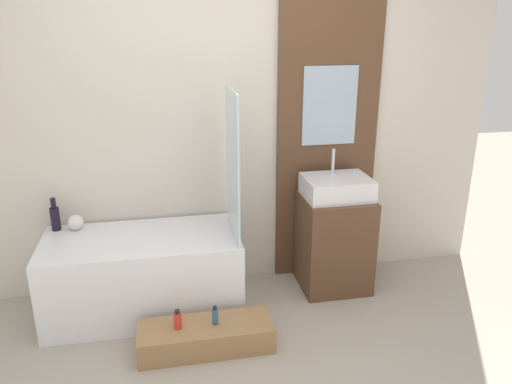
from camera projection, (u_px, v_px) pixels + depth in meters
wall_tiled_back at (226, 120)px, 3.71m from camera, size 4.20×0.06×2.60m
wall_wood_accent at (328, 117)px, 3.80m from camera, size 0.80×0.04×2.60m
bathtub at (144, 274)px, 3.56m from camera, size 1.36×0.67×0.57m
glass_shower_screen at (233, 164)px, 3.38m from camera, size 0.01×0.53×1.01m
wooden_step_bench at (206, 336)px, 3.20m from camera, size 0.86×0.31×0.17m
vanity_cabinet at (334, 242)px, 3.87m from camera, size 0.51×0.48×0.74m
sink at (337, 187)px, 3.72m from camera, size 0.49×0.38×0.35m
vase_tall_dark at (55, 217)px, 3.56m from camera, size 0.06×0.06×0.24m
vase_round_light at (76, 222)px, 3.58m from camera, size 0.11×0.11×0.11m
bottle_soap_primary at (178, 320)px, 3.12m from camera, size 0.05×0.05×0.13m
bottle_soap_secondary at (215, 316)px, 3.17m from camera, size 0.04×0.04×0.13m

